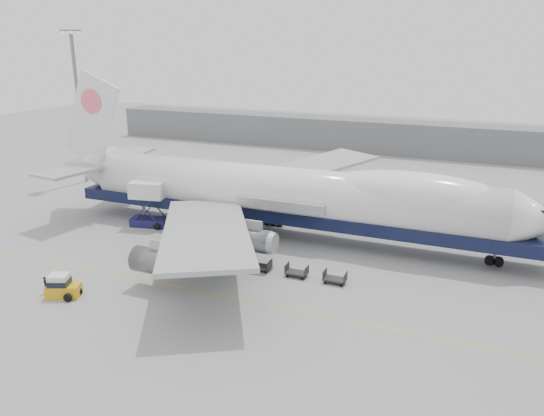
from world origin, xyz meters
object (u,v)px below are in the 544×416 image
at_px(airliner, 288,193).
at_px(catering_truck, 149,201).
at_px(ground_worker, 46,285).
at_px(baggage_tug, 62,287).

bearing_deg(airliner, catering_truck, -169.30).
bearing_deg(ground_worker, baggage_tug, -97.71).
xyz_separation_m(airliner, ground_worker, (-16.06, -24.16, -4.73)).
distance_m(airliner, catering_truck, 18.88).
height_order(airliner, catering_truck, airliner).
relative_size(airliner, ground_worker, 37.42).
height_order(airliner, baggage_tug, airliner).
bearing_deg(baggage_tug, catering_truck, 79.42).
bearing_deg(ground_worker, airliner, -45.87).
distance_m(airliner, baggage_tug, 28.27).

